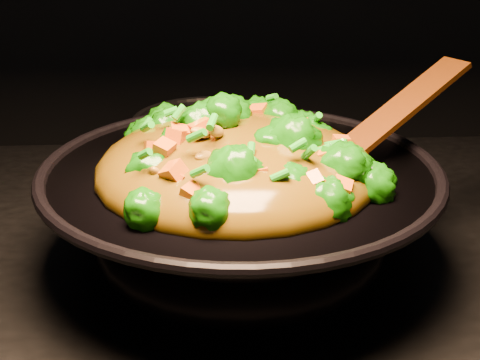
{
  "coord_description": "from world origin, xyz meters",
  "views": [
    {
      "loc": [
        0.01,
        -0.77,
        1.35
      ],
      "look_at": [
        0.06,
        0.01,
        1.01
      ],
      "focal_mm": 55.0,
      "sensor_mm": 36.0,
      "label": 1
    }
  ],
  "objects": [
    {
      "name": "stir_fry",
      "position": [
        0.05,
        -0.01,
        1.08
      ],
      "size": [
        0.4,
        0.4,
        0.11
      ],
      "primitive_type": null,
      "rotation": [
        0.0,
        0.0,
        0.29
      ],
      "color": "#135C06",
      "rests_on": "wok"
    },
    {
      "name": "wok",
      "position": [
        0.06,
        0.0,
        0.96
      ],
      "size": [
        0.58,
        0.58,
        0.13
      ],
      "primitive_type": null,
      "rotation": [
        0.0,
        0.0,
        0.35
      ],
      "color": "black",
      "rests_on": "stovetop"
    },
    {
      "name": "spatula",
      "position": [
        0.24,
        0.04,
        1.07
      ],
      "size": [
        0.23,
        0.18,
        0.11
      ],
      "primitive_type": "cube",
      "rotation": [
        0.0,
        -0.38,
        0.6
      ],
      "color": "#3E1506",
      "rests_on": "wok"
    },
    {
      "name": "back_pot",
      "position": [
        0.03,
        0.22,
        0.96
      ],
      "size": [
        0.26,
        0.26,
        0.12
      ],
      "primitive_type": "cylinder",
      "rotation": [
        0.0,
        0.0,
        -0.27
      ],
      "color": "black",
      "rests_on": "stovetop"
    }
  ]
}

